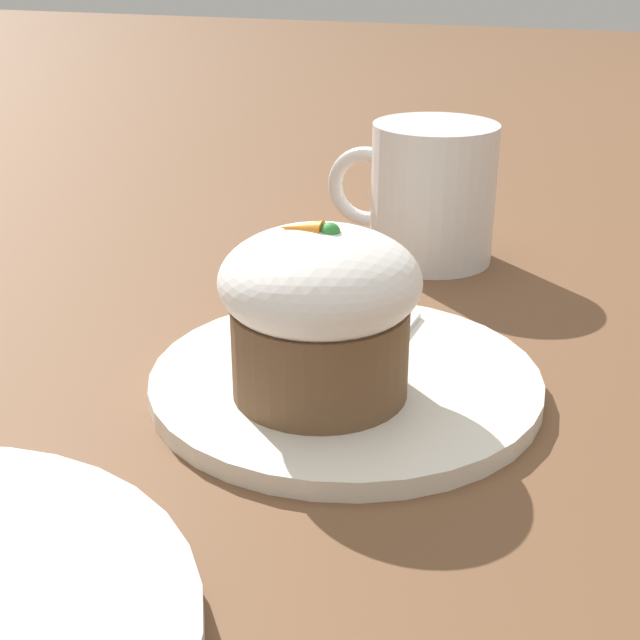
# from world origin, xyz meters

# --- Properties ---
(ground_plane) EXTENTS (4.00, 4.00, 0.00)m
(ground_plane) POSITION_xyz_m (0.00, 0.00, 0.00)
(ground_plane) COLOR brown
(dessert_plate) EXTENTS (0.21, 0.21, 0.01)m
(dessert_plate) POSITION_xyz_m (0.00, 0.00, 0.01)
(dessert_plate) COLOR white
(dessert_plate) RESTS_ON ground_plane
(carrot_cake) EXTENTS (0.10, 0.10, 0.09)m
(carrot_cake) POSITION_xyz_m (0.01, 0.02, 0.06)
(carrot_cake) COLOR brown
(carrot_cake) RESTS_ON dessert_plate
(spoon) EXTENTS (0.04, 0.13, 0.01)m
(spoon) POSITION_xyz_m (-0.01, 0.00, 0.01)
(spoon) COLOR silver
(spoon) RESTS_ON dessert_plate
(coffee_cup) EXTENTS (0.13, 0.09, 0.10)m
(coffee_cup) POSITION_xyz_m (0.01, -0.22, 0.05)
(coffee_cup) COLOR white
(coffee_cup) RESTS_ON ground_plane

